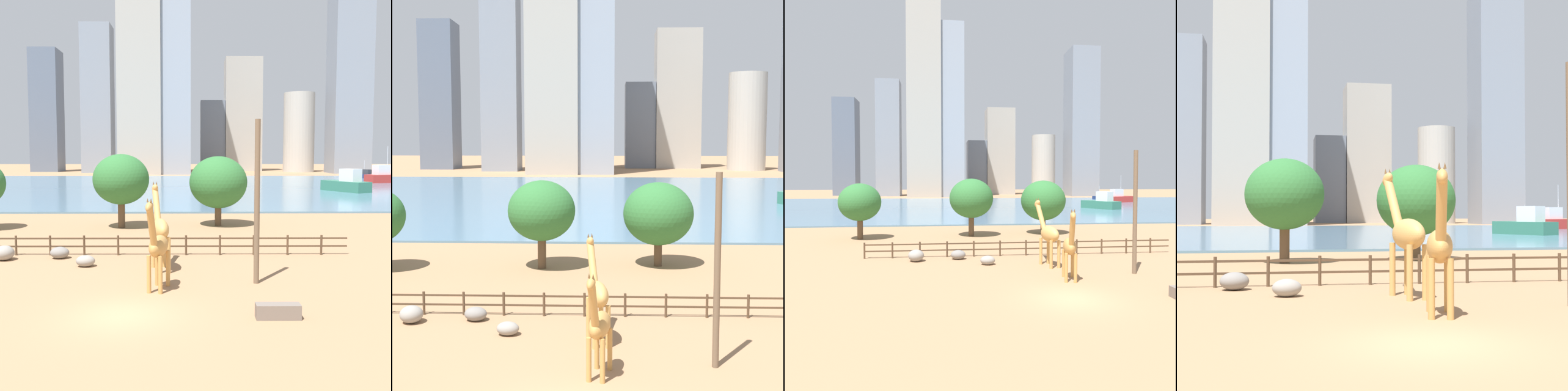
# 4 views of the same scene
# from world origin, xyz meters

# --- Properties ---
(ground_plane) EXTENTS (400.00, 400.00, 0.00)m
(ground_plane) POSITION_xyz_m (0.00, 80.00, 0.00)
(ground_plane) COLOR #9E7551
(harbor_water) EXTENTS (180.00, 86.00, 0.20)m
(harbor_water) POSITION_xyz_m (0.00, 77.00, 0.10)
(harbor_water) COLOR slate
(harbor_water) RESTS_ON ground
(giraffe_tall) EXTENTS (1.20, 2.92, 4.62)m
(giraffe_tall) POSITION_xyz_m (1.22, 3.75, 2.15)
(giraffe_tall) COLOR #C18C47
(giraffe_tall) RESTS_ON ground
(giraffe_companion) EXTENTS (1.40, 3.58, 4.96)m
(giraffe_companion) POSITION_xyz_m (1.07, 8.02, 2.38)
(giraffe_companion) COLOR tan
(giraffe_companion) RESTS_ON ground
(utility_pole) EXTENTS (0.28, 0.28, 8.34)m
(utility_pole) POSITION_xyz_m (6.17, 5.00, 4.17)
(utility_pole) COLOR brown
(utility_pole) RESTS_ON ground
(boulder_near_fence) EXTENTS (1.22, 1.22, 0.92)m
(boulder_near_fence) POSITION_xyz_m (-8.79, 10.54, 0.46)
(boulder_near_fence) COLOR gray
(boulder_near_fence) RESTS_ON ground
(boulder_by_pole) EXTENTS (1.12, 0.89, 0.67)m
(boulder_by_pole) POSITION_xyz_m (-3.37, 8.78, 0.34)
(boulder_by_pole) COLOR gray
(boulder_by_pole) RESTS_ON ground
(boulder_small) EXTENTS (1.20, 0.98, 0.74)m
(boulder_small) POSITION_xyz_m (-5.48, 11.03, 0.37)
(boulder_small) COLOR gray
(boulder_small) RESTS_ON ground
(enclosure_fence) EXTENTS (26.12, 0.14, 1.30)m
(enclosure_fence) POSITION_xyz_m (-0.35, 12.00, 0.76)
(enclosure_fence) COLOR #4C3826
(enclosure_fence) RESTS_ON ground
(tree_left_large) EXTENTS (4.98, 4.98, 6.57)m
(tree_left_large) POSITION_xyz_m (-3.37, 23.82, 4.31)
(tree_left_large) COLOR brown
(tree_left_large) RESTS_ON ground
(tree_right_tall) EXTENTS (5.28, 5.28, 6.37)m
(tree_right_tall) POSITION_xyz_m (5.31, 24.94, 3.98)
(tree_right_tall) COLOR brown
(tree_right_tall) RESTS_ON ground
(skyline_tower_needle) EXTENTS (9.17, 11.79, 26.07)m
(skyline_tower_needle) POSITION_xyz_m (10.98, 168.29, 13.03)
(skyline_tower_needle) COLOR slate
(skyline_tower_needle) RESTS_ON ground
(skyline_block_central) EXTENTS (12.47, 15.14, 69.45)m
(skyline_block_central) POSITION_xyz_m (-3.48, 139.81, 34.72)
(skyline_block_central) COLOR #939EAD
(skyline_block_central) RESTS_ON ground
(skyline_block_left) EXTENTS (10.02, 9.79, 49.66)m
(skyline_block_left) POSITION_xyz_m (-29.03, 150.06, 24.83)
(skyline_block_left) COLOR gray
(skyline_block_left) RESTS_ON ground
(skyline_block_right) EXTENTS (9.77, 11.05, 43.45)m
(skyline_block_right) POSITION_xyz_m (-49.23, 159.58, 21.72)
(skyline_block_right) COLOR slate
(skyline_block_right) RESTS_ON ground
(skyline_tower_short) EXTENTS (10.86, 10.86, 27.78)m
(skyline_tower_short) POSITION_xyz_m (41.02, 154.61, 13.89)
(skyline_tower_short) COLOR #B7B2A8
(skyline_tower_short) RESTS_ON ground
(skyline_block_wide) EXTENTS (13.51, 11.88, 41.84)m
(skyline_block_wide) POSITION_xyz_m (22.41, 167.82, 20.92)
(skyline_block_wide) COLOR #ADA89E
(skyline_block_wide) RESTS_ON ground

